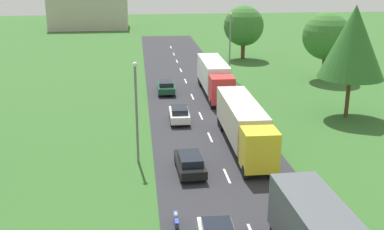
% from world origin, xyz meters
% --- Properties ---
extents(road, '(10.00, 140.00, 0.06)m').
position_xyz_m(road, '(0.00, 24.50, 0.03)').
color(road, '#2B2B30').
rests_on(road, ground).
extents(lane_marking_centre, '(0.16, 121.15, 0.01)m').
position_xyz_m(lane_marking_centre, '(0.00, 21.38, 0.07)').
color(lane_marking_centre, white).
rests_on(lane_marking_centre, road).
extents(truck_second, '(2.66, 12.79, 3.54)m').
position_xyz_m(truck_second, '(2.31, 31.05, 2.11)').
color(truck_second, yellow).
rests_on(truck_second, road).
extents(truck_third, '(2.57, 12.06, 3.70)m').
position_xyz_m(truck_third, '(2.59, 47.62, 2.16)').
color(truck_third, red).
rests_on(truck_third, road).
extents(car_third, '(1.96, 4.45, 1.41)m').
position_xyz_m(car_third, '(-2.51, 26.59, 0.81)').
color(car_third, black).
rests_on(car_third, road).
extents(car_fourth, '(1.86, 3.94, 1.45)m').
position_xyz_m(car_fourth, '(-2.24, 38.14, 0.83)').
color(car_fourth, white).
rests_on(car_fourth, road).
extents(car_fifth, '(2.02, 4.57, 1.45)m').
position_xyz_m(car_fifth, '(-2.80, 48.89, 0.83)').
color(car_fifth, '#19472D').
rests_on(car_fifth, road).
extents(motorcycle_courier, '(0.28, 1.94, 0.91)m').
position_xyz_m(motorcycle_courier, '(-4.11, 19.17, 0.54)').
color(motorcycle_courier, black).
rests_on(motorcycle_courier, road).
extents(lamppost_second, '(0.36, 0.36, 7.64)m').
position_xyz_m(lamppost_second, '(-6.16, 29.17, 4.29)').
color(lamppost_second, slate).
rests_on(lamppost_second, ground).
extents(lamppost_third, '(0.36, 0.36, 8.43)m').
position_xyz_m(lamppost_third, '(5.92, 56.01, 4.70)').
color(lamppost_third, slate).
rests_on(lamppost_third, ground).
extents(tree_oak, '(6.18, 6.18, 10.75)m').
position_xyz_m(tree_oak, '(14.03, 37.96, 7.34)').
color(tree_oak, '#513823').
rests_on(tree_oak, ground).
extents(tree_pine, '(5.96, 5.96, 8.57)m').
position_xyz_m(tree_pine, '(17.78, 53.72, 5.58)').
color(tree_pine, '#513823').
rests_on(tree_pine, ground).
extents(tree_elm, '(6.14, 6.14, 8.23)m').
position_xyz_m(tree_elm, '(10.43, 68.45, 5.14)').
color(tree_elm, '#513823').
rests_on(tree_elm, ground).
extents(distant_building, '(17.48, 10.14, 7.14)m').
position_xyz_m(distant_building, '(-16.64, 109.18, 3.57)').
color(distant_building, '#B2A899').
rests_on(distant_building, ground).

